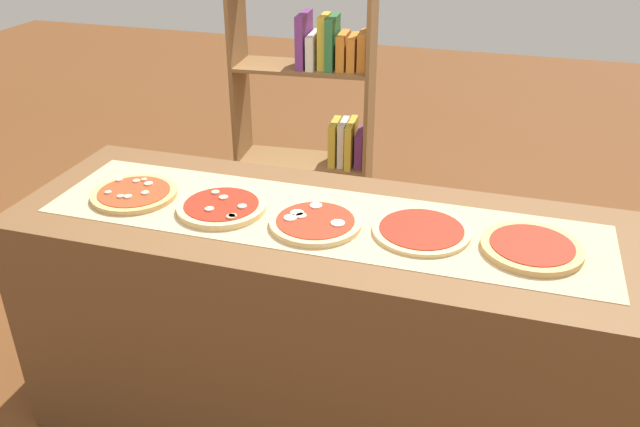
{
  "coord_description": "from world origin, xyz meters",
  "views": [
    {
      "loc": [
        0.56,
        -1.83,
        1.92
      ],
      "look_at": [
        0.0,
        0.0,
        0.9
      ],
      "focal_mm": 36.89,
      "sensor_mm": 36.0,
      "label": 1
    }
  ],
  "objects_px": {
    "pizza_mushroom_0": "(134,194)",
    "pizza_mushroom_1": "(222,207)",
    "pizza_mozzarella_2": "(315,222)",
    "bookshelf": "(319,119)",
    "pizza_plain_3": "(421,231)",
    "pizza_plain_4": "(532,248)"
  },
  "relations": [
    {
      "from": "pizza_mozzarella_2",
      "to": "bookshelf",
      "type": "bearing_deg",
      "value": 106.44
    },
    {
      "from": "pizza_mushroom_0",
      "to": "pizza_plain_3",
      "type": "bearing_deg",
      "value": 1.93
    },
    {
      "from": "pizza_mushroom_1",
      "to": "pizza_mozzarella_2",
      "type": "bearing_deg",
      "value": -1.96
    },
    {
      "from": "pizza_mozzarella_2",
      "to": "pizza_plain_4",
      "type": "relative_size",
      "value": 0.98
    },
    {
      "from": "pizza_plain_3",
      "to": "bookshelf",
      "type": "height_order",
      "value": "bookshelf"
    },
    {
      "from": "pizza_plain_3",
      "to": "pizza_plain_4",
      "type": "bearing_deg",
      "value": -2.02
    },
    {
      "from": "pizza_mushroom_1",
      "to": "pizza_plain_4",
      "type": "bearing_deg",
      "value": 1.49
    },
    {
      "from": "pizza_mushroom_0",
      "to": "pizza_mozzarella_2",
      "type": "distance_m",
      "value": 0.67
    },
    {
      "from": "pizza_mushroom_0",
      "to": "pizza_plain_3",
      "type": "height_order",
      "value": "pizza_mushroom_0"
    },
    {
      "from": "pizza_plain_3",
      "to": "pizza_plain_4",
      "type": "distance_m",
      "value": 0.34
    },
    {
      "from": "pizza_mushroom_0",
      "to": "pizza_mushroom_1",
      "type": "relative_size",
      "value": 0.99
    },
    {
      "from": "pizza_mushroom_0",
      "to": "pizza_mushroom_1",
      "type": "bearing_deg",
      "value": -0.7
    },
    {
      "from": "pizza_mushroom_0",
      "to": "pizza_plain_3",
      "type": "xyz_separation_m",
      "value": [
        1.01,
        0.03,
        -0.0
      ]
    },
    {
      "from": "pizza_mushroom_1",
      "to": "pizza_plain_4",
      "type": "relative_size",
      "value": 0.99
    },
    {
      "from": "pizza_mozzarella_2",
      "to": "bookshelf",
      "type": "xyz_separation_m",
      "value": [
        -0.39,
        1.31,
        -0.14
      ]
    },
    {
      "from": "pizza_mozzarella_2",
      "to": "pizza_plain_4",
      "type": "bearing_deg",
      "value": 3.21
    },
    {
      "from": "pizza_plain_3",
      "to": "bookshelf",
      "type": "bearing_deg",
      "value": 119.88
    },
    {
      "from": "pizza_plain_4",
      "to": "bookshelf",
      "type": "bearing_deg",
      "value": 129.83
    },
    {
      "from": "pizza_mushroom_1",
      "to": "pizza_mozzarella_2",
      "type": "relative_size",
      "value": 1.0
    },
    {
      "from": "pizza_mushroom_1",
      "to": "bookshelf",
      "type": "distance_m",
      "value": 1.31
    },
    {
      "from": "pizza_plain_4",
      "to": "bookshelf",
      "type": "distance_m",
      "value": 1.66
    },
    {
      "from": "bookshelf",
      "to": "pizza_plain_3",
      "type": "bearing_deg",
      "value": -60.12
    }
  ]
}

